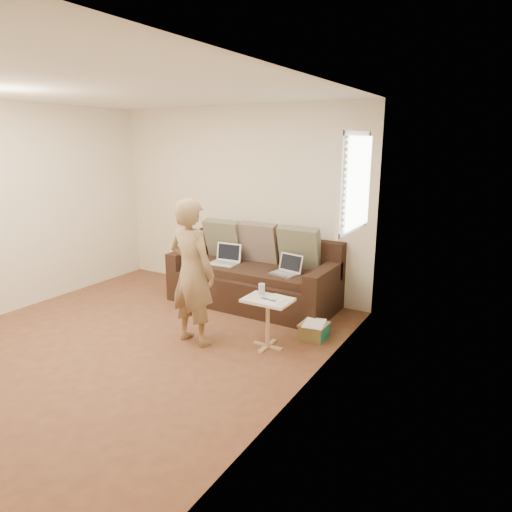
# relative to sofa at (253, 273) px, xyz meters

# --- Properties ---
(floor) EXTENTS (4.50, 4.50, 0.00)m
(floor) POSITION_rel_sofa_xyz_m (-0.54, -1.77, -0.42)
(floor) COLOR brown
(floor) RESTS_ON ground
(ceiling) EXTENTS (4.50, 4.50, 0.00)m
(ceiling) POSITION_rel_sofa_xyz_m (-0.54, -1.77, 2.18)
(ceiling) COLOR white
(ceiling) RESTS_ON wall_back
(wall_back) EXTENTS (4.00, 0.00, 4.00)m
(wall_back) POSITION_rel_sofa_xyz_m (-0.54, 0.48, 0.87)
(wall_back) COLOR beige
(wall_back) RESTS_ON ground
(wall_left) EXTENTS (0.00, 4.50, 4.50)m
(wall_left) POSITION_rel_sofa_xyz_m (-2.54, -1.77, 0.87)
(wall_left) COLOR beige
(wall_left) RESTS_ON ground
(wall_right) EXTENTS (0.00, 4.50, 4.50)m
(wall_right) POSITION_rel_sofa_xyz_m (1.46, -1.77, 0.87)
(wall_right) COLOR beige
(wall_right) RESTS_ON ground
(window_blinds) EXTENTS (0.12, 0.88, 1.08)m
(window_blinds) POSITION_rel_sofa_xyz_m (1.41, -0.27, 1.28)
(window_blinds) COLOR white
(window_blinds) RESTS_ON wall_right
(sofa) EXTENTS (2.20, 0.95, 0.85)m
(sofa) POSITION_rel_sofa_xyz_m (0.00, 0.00, 0.00)
(sofa) COLOR black
(sofa) RESTS_ON ground
(pillow_left) EXTENTS (0.55, 0.29, 0.57)m
(pillow_left) POSITION_rel_sofa_xyz_m (-0.60, 0.20, 0.37)
(pillow_left) COLOR #5D5E45
(pillow_left) RESTS_ON sofa
(pillow_mid) EXTENTS (0.55, 0.27, 0.57)m
(pillow_mid) POSITION_rel_sofa_xyz_m (-0.05, 0.25, 0.37)
(pillow_mid) COLOR brown
(pillow_mid) RESTS_ON sofa
(pillow_right) EXTENTS (0.55, 0.28, 0.57)m
(pillow_right) POSITION_rel_sofa_xyz_m (0.55, 0.24, 0.37)
(pillow_right) COLOR #5D5E45
(pillow_right) RESTS_ON sofa
(laptop_silver) EXTENTS (0.38, 0.30, 0.23)m
(laptop_silver) POSITION_rel_sofa_xyz_m (0.52, -0.12, 0.10)
(laptop_silver) COLOR #B7BABC
(laptop_silver) RESTS_ON sofa
(laptop_white) EXTENTS (0.39, 0.29, 0.27)m
(laptop_white) POSITION_rel_sofa_xyz_m (-0.41, -0.09, 0.10)
(laptop_white) COLOR white
(laptop_white) RESTS_ON sofa
(person) EXTENTS (0.61, 0.44, 1.57)m
(person) POSITION_rel_sofa_xyz_m (0.05, -1.34, 0.36)
(person) COLOR olive
(person) RESTS_ON ground
(side_table) EXTENTS (0.49, 0.34, 0.54)m
(side_table) POSITION_rel_sofa_xyz_m (0.80, -1.05, -0.15)
(side_table) COLOR silver
(side_table) RESTS_ON ground
(drinking_glass) EXTENTS (0.07, 0.07, 0.12)m
(drinking_glass) POSITION_rel_sofa_xyz_m (0.68, -0.97, 0.18)
(drinking_glass) COLOR silver
(drinking_glass) RESTS_ON side_table
(scissors) EXTENTS (0.20, 0.14, 0.02)m
(scissors) POSITION_rel_sofa_xyz_m (0.83, -1.09, 0.12)
(scissors) COLOR silver
(scissors) RESTS_ON side_table
(paper_on_table) EXTENTS (0.25, 0.33, 0.00)m
(paper_on_table) POSITION_rel_sofa_xyz_m (0.87, -1.03, 0.12)
(paper_on_table) COLOR white
(paper_on_table) RESTS_ON side_table
(striped_box) EXTENTS (0.29, 0.29, 0.18)m
(striped_box) POSITION_rel_sofa_xyz_m (1.14, -0.60, -0.33)
(striped_box) COLOR #D35E1F
(striped_box) RESTS_ON ground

